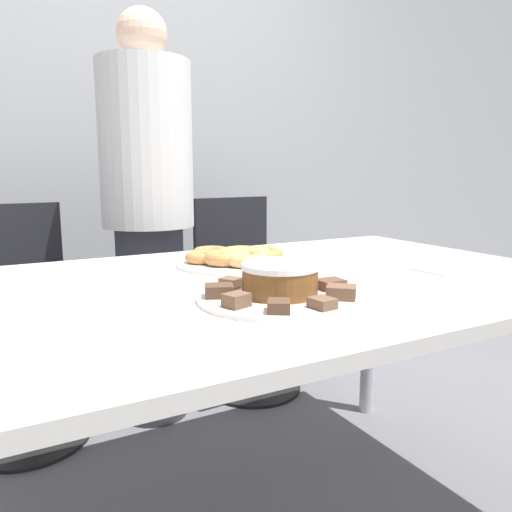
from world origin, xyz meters
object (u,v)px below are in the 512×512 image
object	(u,v)px
frosted_cake	(280,279)
office_chair_right	(247,298)
person_standing	(148,213)
office_chair_left	(20,330)
plate_donuts	(239,263)
plate_cake	(280,297)
napkin	(444,269)

from	to	relation	value
frosted_cake	office_chair_right	bearing A→B (deg)	65.39
person_standing	office_chair_left	bearing A→B (deg)	171.64
office_chair_right	plate_donuts	xyz separation A→B (m)	(-0.42, -0.74, 0.33)
plate_cake	plate_donuts	xyz separation A→B (m)	(0.10, 0.40, 0.00)
person_standing	plate_donuts	xyz separation A→B (m)	(0.06, -0.67, -0.10)
plate_cake	napkin	bearing A→B (deg)	5.10
plate_donuts	napkin	distance (m)	0.58
person_standing	plate_donuts	world-z (taller)	person_standing
office_chair_right	plate_donuts	bearing A→B (deg)	-123.58
office_chair_left	plate_cake	size ratio (longest dim) A/B	2.52
office_chair_left	plate_donuts	bearing A→B (deg)	-57.10
plate_donuts	napkin	xyz separation A→B (m)	(0.46, -0.35, -0.00)
napkin	frosted_cake	bearing A→B (deg)	-174.90
plate_donuts	frosted_cake	size ratio (longest dim) A/B	2.21
plate_cake	plate_donuts	world-z (taller)	same
office_chair_left	frosted_cake	distance (m)	1.29
office_chair_left	plate_donuts	size ratio (longest dim) A/B	2.47
frosted_cake	plate_cake	bearing A→B (deg)	104.04
person_standing	frosted_cake	xyz separation A→B (m)	(-0.04, -1.07, -0.06)
person_standing	napkin	world-z (taller)	person_standing
office_chair_left	plate_cake	bearing A→B (deg)	-72.33
napkin	plate_donuts	bearing A→B (deg)	142.65
person_standing	plate_donuts	bearing A→B (deg)	-84.57
plate_cake	napkin	size ratio (longest dim) A/B	2.27
office_chair_right	plate_cake	bearing A→B (deg)	-118.74
office_chair_left	napkin	distance (m)	1.53
plate_cake	plate_donuts	size ratio (longest dim) A/B	0.98
person_standing	napkin	distance (m)	1.15
office_chair_right	plate_cake	distance (m)	1.30
plate_donuts	frosted_cake	bearing A→B (deg)	-104.59
plate_donuts	office_chair_left	bearing A→B (deg)	126.76
office_chair_left	office_chair_right	size ratio (longest dim) A/B	1.00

